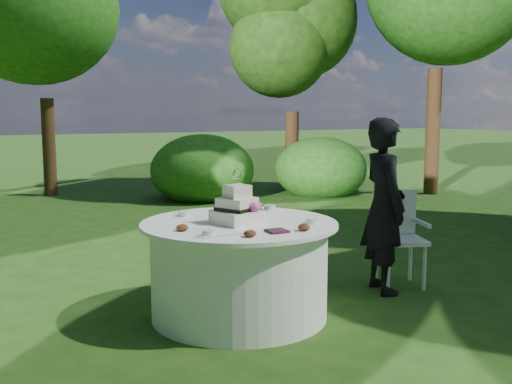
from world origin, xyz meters
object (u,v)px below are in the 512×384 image
at_px(napkins, 277,231).
at_px(cake, 238,209).
at_px(table, 239,269).
at_px(guest, 384,206).
at_px(chair, 398,230).

height_order(napkins, cake, cake).
bearing_deg(table, guest, 0.30).
height_order(napkins, table, napkins).
distance_m(guest, chair, 0.40).
bearing_deg(cake, chair, 5.68).
bearing_deg(table, chair, 4.14).
bearing_deg(chair, napkins, -159.78).
distance_m(napkins, table, 0.63).
bearing_deg(chair, cake, -174.32).
bearing_deg(cake, table, 53.10).
xyz_separation_m(napkins, table, (-0.06, 0.49, -0.39)).
xyz_separation_m(table, cake, (-0.04, -0.05, 0.50)).
height_order(table, chair, chair).
xyz_separation_m(guest, chair, (0.27, 0.12, -0.27)).
bearing_deg(guest, table, 105.12).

